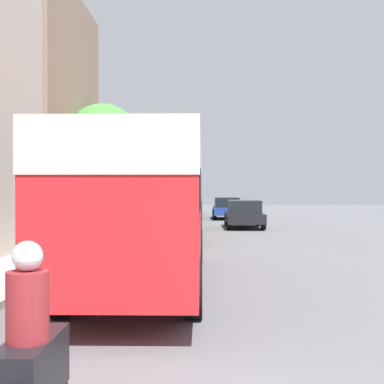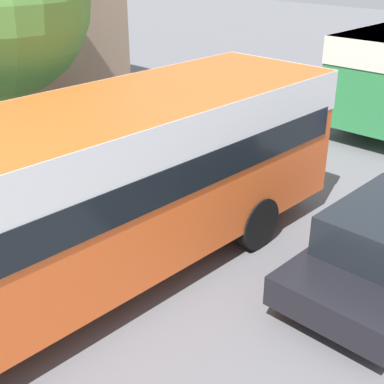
{
  "view_description": "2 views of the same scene",
  "coord_description": "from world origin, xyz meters",
  "px_view_note": "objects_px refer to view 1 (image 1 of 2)",
  "views": [
    {
      "loc": [
        -0.44,
        -3.97,
        2.19
      ],
      "look_at": [
        -0.98,
        23.65,
        1.9
      ],
      "focal_mm": 50.0,
      "sensor_mm": 36.0,
      "label": 1
    },
    {
      "loc": [
        4.51,
        16.67,
        5.22
      ],
      "look_at": [
        -0.99,
        22.39,
        1.44
      ],
      "focal_mm": 50.0,
      "sensor_mm": 36.0,
      "label": 2
    }
  ],
  "objects_px": {
    "motorcycle_behind_lead": "(30,361)",
    "pedestrian_near_curb": "(122,207)",
    "car_crossing": "(227,208)",
    "bus_third_in_line": "(185,190)",
    "bus_lead": "(146,194)",
    "car_far_curb": "(244,214)",
    "bus_following": "(173,192)"
  },
  "relations": [
    {
      "from": "bus_lead",
      "to": "pedestrian_near_curb",
      "type": "bearing_deg",
      "value": 100.48
    },
    {
      "from": "motorcycle_behind_lead",
      "to": "pedestrian_near_curb",
      "type": "xyz_separation_m",
      "value": [
        -2.78,
        23.57,
        0.39
      ]
    },
    {
      "from": "bus_following",
      "to": "pedestrian_near_curb",
      "type": "distance_m",
      "value": 4.96
    },
    {
      "from": "bus_lead",
      "to": "bus_following",
      "type": "xyz_separation_m",
      "value": [
        -0.11,
        12.35,
        -0.09
      ]
    },
    {
      "from": "bus_lead",
      "to": "car_far_curb",
      "type": "relative_size",
      "value": 2.33
    },
    {
      "from": "bus_following",
      "to": "motorcycle_behind_lead",
      "type": "distance_m",
      "value": 19.68
    },
    {
      "from": "car_crossing",
      "to": "car_far_curb",
      "type": "distance_m",
      "value": 7.85
    },
    {
      "from": "bus_lead",
      "to": "pedestrian_near_curb",
      "type": "xyz_separation_m",
      "value": [
        -3.01,
        16.28,
        -0.95
      ]
    },
    {
      "from": "bus_following",
      "to": "motorcycle_behind_lead",
      "type": "relative_size",
      "value": 5.04
    },
    {
      "from": "car_far_curb",
      "to": "pedestrian_near_curb",
      "type": "height_order",
      "value": "pedestrian_near_curb"
    },
    {
      "from": "car_far_curb",
      "to": "bus_following",
      "type": "bearing_deg",
      "value": -132.07
    },
    {
      "from": "car_far_curb",
      "to": "car_crossing",
      "type": "bearing_deg",
      "value": 94.07
    },
    {
      "from": "car_crossing",
      "to": "pedestrian_near_curb",
      "type": "bearing_deg",
      "value": 53.05
    },
    {
      "from": "car_crossing",
      "to": "car_far_curb",
      "type": "xyz_separation_m",
      "value": [
        0.56,
        -7.83,
        0.01
      ]
    },
    {
      "from": "bus_following",
      "to": "car_crossing",
      "type": "height_order",
      "value": "bus_following"
    },
    {
      "from": "motorcycle_behind_lead",
      "to": "car_far_curb",
      "type": "distance_m",
      "value": 23.86
    },
    {
      "from": "motorcycle_behind_lead",
      "to": "car_crossing",
      "type": "xyz_separation_m",
      "value": [
        3.11,
        31.4,
        0.07
      ]
    },
    {
      "from": "bus_lead",
      "to": "pedestrian_near_curb",
      "type": "relative_size",
      "value": 5.49
    },
    {
      "from": "motorcycle_behind_lead",
      "to": "pedestrian_near_curb",
      "type": "height_order",
      "value": "pedestrian_near_curb"
    },
    {
      "from": "bus_following",
      "to": "bus_third_in_line",
      "type": "relative_size",
      "value": 1.0
    },
    {
      "from": "bus_following",
      "to": "pedestrian_near_curb",
      "type": "height_order",
      "value": "bus_following"
    },
    {
      "from": "bus_lead",
      "to": "bus_third_in_line",
      "type": "distance_m",
      "value": 27.23
    },
    {
      "from": "car_crossing",
      "to": "car_far_curb",
      "type": "bearing_deg",
      "value": 94.07
    },
    {
      "from": "car_crossing",
      "to": "pedestrian_near_curb",
      "type": "distance_m",
      "value": 9.81
    },
    {
      "from": "bus_lead",
      "to": "bus_third_in_line",
      "type": "height_order",
      "value": "bus_lead"
    },
    {
      "from": "motorcycle_behind_lead",
      "to": "pedestrian_near_curb",
      "type": "relative_size",
      "value": 1.25
    },
    {
      "from": "bus_third_in_line",
      "to": "pedestrian_near_curb",
      "type": "height_order",
      "value": "bus_third_in_line"
    },
    {
      "from": "bus_lead",
      "to": "car_crossing",
      "type": "bearing_deg",
      "value": 83.18
    },
    {
      "from": "bus_third_in_line",
      "to": "car_far_curb",
      "type": "xyz_separation_m",
      "value": [
        3.48,
        -10.95,
        -1.14
      ]
    },
    {
      "from": "car_crossing",
      "to": "pedestrian_near_curb",
      "type": "relative_size",
      "value": 2.29
    },
    {
      "from": "motorcycle_behind_lead",
      "to": "bus_following",
      "type": "bearing_deg",
      "value": 89.64
    },
    {
      "from": "bus_lead",
      "to": "bus_following",
      "type": "bearing_deg",
      "value": 90.5
    }
  ]
}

